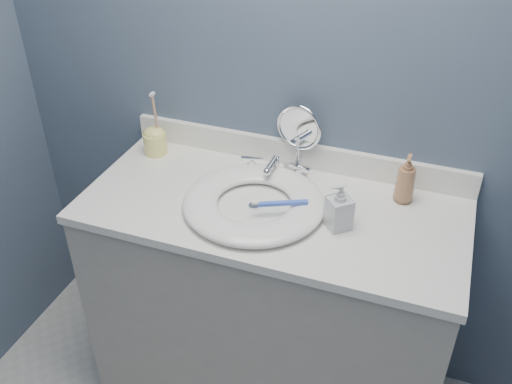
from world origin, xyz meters
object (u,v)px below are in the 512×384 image
at_px(makeup_mirror, 299,135).
at_px(soap_bottle_clear, 339,206).
at_px(toothbrush_holder, 155,139).
at_px(soap_bottle_amber, 406,179).

relative_size(makeup_mirror, soap_bottle_clear, 1.63).
height_order(soap_bottle_clear, toothbrush_holder, toothbrush_holder).
bearing_deg(soap_bottle_amber, toothbrush_holder, -177.21).
distance_m(makeup_mirror, toothbrush_holder, 0.52).
bearing_deg(soap_bottle_amber, makeup_mirror, 172.08).
distance_m(makeup_mirror, soap_bottle_amber, 0.38).
height_order(soap_bottle_amber, soap_bottle_clear, soap_bottle_amber).
relative_size(soap_bottle_clear, toothbrush_holder, 0.62).
distance_m(soap_bottle_clear, toothbrush_holder, 0.75).
bearing_deg(soap_bottle_amber, soap_bottle_clear, -125.83).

